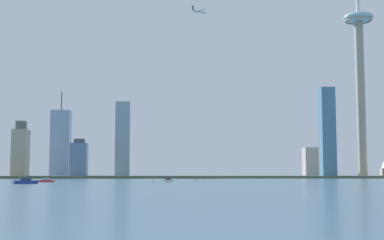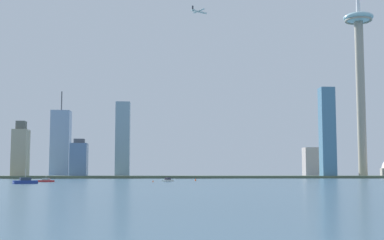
{
  "view_description": "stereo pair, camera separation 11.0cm",
  "coord_description": "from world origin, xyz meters",
  "px_view_note": "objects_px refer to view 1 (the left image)",
  "views": [
    {
      "loc": [
        -15.44,
        -263.23,
        7.18
      ],
      "look_at": [
        21.83,
        425.45,
        74.96
      ],
      "focal_mm": 50.37,
      "sensor_mm": 36.0,
      "label": 1
    },
    {
      "loc": [
        -15.33,
        -263.24,
        7.18
      ],
      "look_at": [
        21.83,
        425.45,
        74.96
      ],
      "focal_mm": 50.37,
      "sensor_mm": 36.0,
      "label": 2
    }
  ],
  "objects_px": {
    "skyscraper_6": "(311,163)",
    "airplane": "(199,11)",
    "skyscraper_5": "(79,160)",
    "skyscraper_2": "(123,140)",
    "observation_tower": "(360,57)",
    "skyscraper_4": "(20,152)",
    "boat_0": "(46,181)",
    "channel_buoy_0": "(196,179)",
    "skyscraper_3": "(61,144)",
    "boat_3": "(25,181)",
    "boat_1": "(168,180)",
    "skyscraper_0": "(327,133)",
    "channel_buoy_2": "(153,181)"
  },
  "relations": [
    {
      "from": "skyscraper_6",
      "to": "airplane",
      "type": "height_order",
      "value": "airplane"
    },
    {
      "from": "skyscraper_5",
      "to": "skyscraper_2",
      "type": "bearing_deg",
      "value": 38.65
    },
    {
      "from": "observation_tower",
      "to": "skyscraper_5",
      "type": "height_order",
      "value": "observation_tower"
    },
    {
      "from": "skyscraper_2",
      "to": "skyscraper_4",
      "type": "xyz_separation_m",
      "value": [
        -132.64,
        -36.26,
        -19.09
      ]
    },
    {
      "from": "skyscraper_2",
      "to": "airplane",
      "type": "height_order",
      "value": "airplane"
    },
    {
      "from": "skyscraper_4",
      "to": "boat_0",
      "type": "xyz_separation_m",
      "value": [
        98.28,
        -298.92,
        -33.52
      ]
    },
    {
      "from": "skyscraper_2",
      "to": "channel_buoy_0",
      "type": "distance_m",
      "value": 299.09
    },
    {
      "from": "skyscraper_3",
      "to": "boat_3",
      "type": "xyz_separation_m",
      "value": [
        57.17,
        -422.35,
        -46.87
      ]
    },
    {
      "from": "skyscraper_6",
      "to": "boat_0",
      "type": "xyz_separation_m",
      "value": [
        -312.84,
        -368.87,
        -21.35
      ]
    },
    {
      "from": "boat_1",
      "to": "channel_buoy_0",
      "type": "xyz_separation_m",
      "value": [
        25.14,
        31.42,
        0.03
      ]
    },
    {
      "from": "skyscraper_0",
      "to": "boat_3",
      "type": "bearing_deg",
      "value": -132.1
    },
    {
      "from": "skyscraper_3",
      "to": "skyscraper_0",
      "type": "bearing_deg",
      "value": -12.6
    },
    {
      "from": "skyscraper_5",
      "to": "boat_3",
      "type": "bearing_deg",
      "value": -86.66
    },
    {
      "from": "skyscraper_3",
      "to": "channel_buoy_2",
      "type": "relative_size",
      "value": 71.45
    },
    {
      "from": "skyscraper_3",
      "to": "skyscraper_6",
      "type": "distance_m",
      "value": 369.99
    },
    {
      "from": "skyscraper_4",
      "to": "airplane",
      "type": "height_order",
      "value": "airplane"
    },
    {
      "from": "boat_1",
      "to": "observation_tower",
      "type": "bearing_deg",
      "value": 166.59
    },
    {
      "from": "skyscraper_0",
      "to": "skyscraper_2",
      "type": "bearing_deg",
      "value": 167.06
    },
    {
      "from": "skyscraper_4",
      "to": "channel_buoy_2",
      "type": "xyz_separation_m",
      "value": [
        182.06,
        -307.65,
        -33.77
      ]
    },
    {
      "from": "skyscraper_4",
      "to": "skyscraper_6",
      "type": "height_order",
      "value": "skyscraper_4"
    },
    {
      "from": "skyscraper_2",
      "to": "skyscraper_4",
      "type": "distance_m",
      "value": 138.82
    },
    {
      "from": "boat_0",
      "to": "skyscraper_6",
      "type": "bearing_deg",
      "value": 70.23
    },
    {
      "from": "skyscraper_3",
      "to": "channel_buoy_0",
      "type": "relative_size",
      "value": 50.85
    },
    {
      "from": "observation_tower",
      "to": "skyscraper_6",
      "type": "bearing_deg",
      "value": 134.83
    },
    {
      "from": "boat_1",
      "to": "channel_buoy_2",
      "type": "height_order",
      "value": "boat_1"
    },
    {
      "from": "skyscraper_4",
      "to": "boat_1",
      "type": "xyz_separation_m",
      "value": [
        193.81,
        -276.67,
        -33.45
      ]
    },
    {
      "from": "skyscraper_4",
      "to": "skyscraper_6",
      "type": "relative_size",
      "value": 1.69
    },
    {
      "from": "observation_tower",
      "to": "boat_3",
      "type": "xyz_separation_m",
      "value": [
        -369.38,
        -379.49,
        -169.54
      ]
    },
    {
      "from": "observation_tower",
      "to": "skyscraper_0",
      "type": "xyz_separation_m",
      "value": [
        -61.45,
        -38.72,
        -110.85
      ]
    },
    {
      "from": "boat_3",
      "to": "channel_buoy_0",
      "type": "xyz_separation_m",
      "value": [
        119.42,
        122.41,
        -0.33
      ]
    },
    {
      "from": "skyscraper_6",
      "to": "boat_0",
      "type": "relative_size",
      "value": 3.38
    },
    {
      "from": "skyscraper_0",
      "to": "skyscraper_2",
      "type": "height_order",
      "value": "skyscraper_0"
    },
    {
      "from": "channel_buoy_2",
      "to": "airplane",
      "type": "height_order",
      "value": "airplane"
    },
    {
      "from": "boat_1",
      "to": "channel_buoy_2",
      "type": "distance_m",
      "value": 33.14
    },
    {
      "from": "skyscraper_3",
      "to": "skyscraper_4",
      "type": "xyz_separation_m",
      "value": [
        -42.36,
        -54.69,
        -13.79
      ]
    },
    {
      "from": "skyscraper_5",
      "to": "channel_buoy_2",
      "type": "bearing_deg",
      "value": -70.98
    },
    {
      "from": "boat_3",
      "to": "channel_buoy_0",
      "type": "bearing_deg",
      "value": 17.43
    },
    {
      "from": "skyscraper_5",
      "to": "airplane",
      "type": "distance_m",
      "value": 251.08
    },
    {
      "from": "skyscraper_3",
      "to": "channel_buoy_0",
      "type": "distance_m",
      "value": 351.24
    },
    {
      "from": "observation_tower",
      "to": "boat_3",
      "type": "relative_size",
      "value": 20.83
    },
    {
      "from": "boat_3",
      "to": "channel_buoy_2",
      "type": "distance_m",
      "value": 102.04
    },
    {
      "from": "skyscraper_4",
      "to": "boat_3",
      "type": "height_order",
      "value": "skyscraper_4"
    },
    {
      "from": "boat_0",
      "to": "airplane",
      "type": "xyz_separation_m",
      "value": [
        137.09,
        250.5,
        214.74
      ]
    },
    {
      "from": "skyscraper_0",
      "to": "channel_buoy_0",
      "type": "distance_m",
      "value": 294.45
    },
    {
      "from": "boat_0",
      "to": "channel_buoy_2",
      "type": "relative_size",
      "value": 7.62
    },
    {
      "from": "skyscraper_5",
      "to": "channel_buoy_2",
      "type": "xyz_separation_m",
      "value": [
        103.59,
        -300.58,
        -23.38
      ]
    },
    {
      "from": "skyscraper_4",
      "to": "airplane",
      "type": "bearing_deg",
      "value": -11.63
    },
    {
      "from": "observation_tower",
      "to": "channel_buoy_2",
      "type": "xyz_separation_m",
      "value": [
        -286.85,
        -319.48,
        -170.23
      ]
    },
    {
      "from": "observation_tower",
      "to": "boat_3",
      "type": "distance_m",
      "value": 556.06
    },
    {
      "from": "skyscraper_2",
      "to": "skyscraper_4",
      "type": "bearing_deg",
      "value": -164.71
    }
  ]
}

